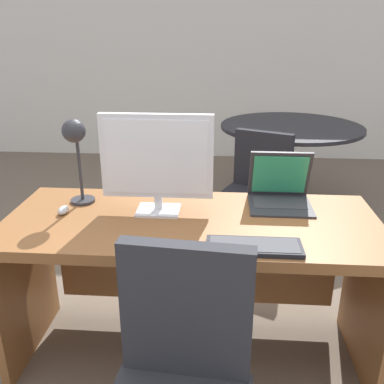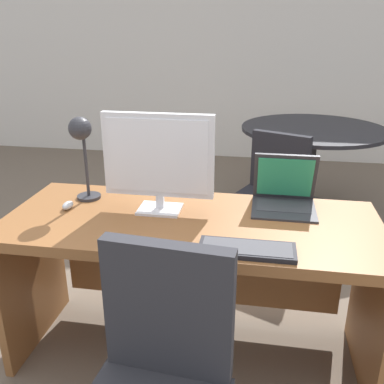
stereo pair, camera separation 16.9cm
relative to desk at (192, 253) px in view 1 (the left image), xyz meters
The scene contains 10 objects.
ground 1.56m from the desk, 90.00° to the left, with size 12.00×12.00×0.00m, color #6B5B4C.
back_wall 3.73m from the desk, 90.00° to the left, with size 10.00×0.10×2.80m, color silver.
desk is the anchor object (origin of this frame).
monitor 0.49m from the desk, 168.63° to the left, with size 0.51×0.16×0.47m.
laptop 0.54m from the desk, 24.83° to the left, with size 0.30×0.28×0.26m.
keyboard 0.45m from the desk, 48.49° to the right, with size 0.38×0.14×0.02m.
mouse 0.64m from the desk, behind, with size 0.04×0.08×0.03m.
desk_lamp 0.76m from the desk, 169.53° to the left, with size 0.12×0.14×0.42m.
meeting_table 2.08m from the desk, 69.31° to the left, with size 1.24×1.24×0.77m.
meeting_chair_near 1.21m from the desk, 71.74° to the left, with size 0.61×0.62×0.87m.
Camera 1 is at (0.13, -1.75, 1.58)m, focal length 39.78 mm.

